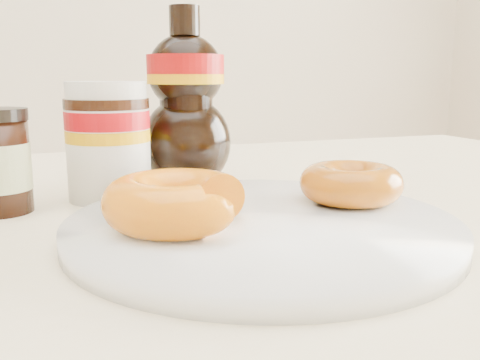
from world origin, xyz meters
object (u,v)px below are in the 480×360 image
object	(u,v)px
nutella_jar	(108,136)
donut_bitten	(176,202)
dining_table	(141,311)
plate	(262,226)
donut_whole	(351,183)
syrup_bottle	(186,98)

from	to	relation	value
nutella_jar	donut_bitten	bearing A→B (deg)	-80.70
dining_table	donut_bitten	size ratio (longest dim) A/B	13.27
plate	nutella_jar	size ratio (longest dim) A/B	2.58
donut_whole	syrup_bottle	size ratio (longest dim) A/B	0.45
plate	donut_bitten	bearing A→B (deg)	-179.11
plate	donut_whole	world-z (taller)	donut_whole
nutella_jar	plate	bearing A→B (deg)	-60.85
nutella_jar	syrup_bottle	distance (m)	0.11
syrup_bottle	donut_whole	bearing A→B (deg)	-62.35
donut_whole	syrup_bottle	distance (m)	0.22
plate	nutella_jar	world-z (taller)	nutella_jar
syrup_bottle	dining_table	bearing A→B (deg)	-120.13
dining_table	donut_whole	bearing A→B (deg)	-16.50
dining_table	nutella_jar	size ratio (longest dim) A/B	12.05
dining_table	nutella_jar	world-z (taller)	nutella_jar
plate	donut_bitten	size ratio (longest dim) A/B	2.84
dining_table	donut_whole	xyz separation A→B (m)	(0.18, -0.05, 0.11)
plate	syrup_bottle	bearing A→B (deg)	91.34
syrup_bottle	nutella_jar	bearing A→B (deg)	-154.74
plate	nutella_jar	distance (m)	0.20
donut_bitten	syrup_bottle	world-z (taller)	syrup_bottle
plate	nutella_jar	xyz separation A→B (m)	(-0.10, 0.17, 0.05)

